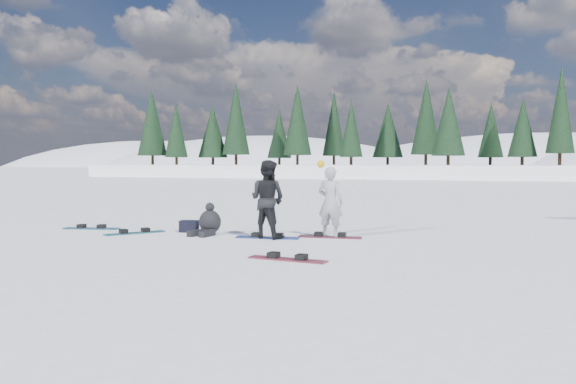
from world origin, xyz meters
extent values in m
plane|color=white|center=(0.00, 0.00, 0.00)|extent=(420.00, 420.00, 0.00)
cube|color=white|center=(0.00, 55.00, -1.00)|extent=(90.00, 14.00, 5.00)
ellipsoid|color=white|center=(-70.00, 170.00, -13.61)|extent=(143.00, 110.00, 49.50)
ellipsoid|color=white|center=(20.00, 200.00, -14.63)|extent=(182.00, 140.00, 53.20)
ellipsoid|color=white|center=(-140.00, 210.00, -14.30)|extent=(169.00, 130.00, 52.00)
cone|color=black|center=(-38.00, 55.00, 5.25)|extent=(3.20, 3.20, 7.50)
cone|color=black|center=(-34.20, 55.00, 5.25)|extent=(3.20, 3.20, 7.50)
cone|color=black|center=(-30.40, 55.00, 5.25)|extent=(3.20, 3.20, 7.50)
cone|color=black|center=(-26.60, 55.00, 5.25)|extent=(3.20, 3.20, 7.50)
cone|color=black|center=(-22.80, 55.00, 5.25)|extent=(3.20, 3.20, 7.50)
cone|color=black|center=(-19.00, 55.00, 5.25)|extent=(3.20, 3.20, 7.50)
cone|color=black|center=(-15.20, 55.00, 5.25)|extent=(3.20, 3.20, 7.50)
cone|color=black|center=(-11.40, 55.00, 5.25)|extent=(3.20, 3.20, 7.50)
cone|color=black|center=(-7.60, 55.00, 5.25)|extent=(3.20, 3.20, 7.50)
cone|color=black|center=(-3.80, 55.00, 5.25)|extent=(3.20, 3.20, 7.50)
cone|color=black|center=(0.00, 55.00, 5.25)|extent=(3.20, 3.20, 7.50)
cone|color=black|center=(3.80, 55.00, 5.25)|extent=(3.20, 3.20, 7.50)
cone|color=black|center=(7.60, 55.00, 5.25)|extent=(3.20, 3.20, 7.50)
cone|color=black|center=(11.40, 55.00, 5.25)|extent=(3.20, 3.20, 7.50)
imported|color=#98979C|center=(-0.10, 0.74, 0.84)|extent=(0.66, 0.47, 1.69)
sphere|color=#E2A50B|center=(-0.30, 0.62, 1.75)|extent=(0.18, 0.18, 0.18)
imported|color=black|center=(-1.47, 0.16, 0.92)|extent=(1.02, 0.86, 1.84)
ellipsoid|color=black|center=(-3.09, 0.40, 0.31)|extent=(0.66, 0.60, 0.59)
sphere|color=black|center=(-3.09, 0.40, 0.68)|extent=(0.23, 0.23, 0.23)
cube|color=black|center=(-2.95, -0.03, 0.08)|extent=(0.20, 0.53, 0.15)
cube|color=black|center=(-3.23, -0.03, 0.08)|extent=(0.33, 0.54, 0.15)
cube|color=black|center=(-3.79, 0.60, 0.15)|extent=(0.50, 0.38, 0.30)
cube|color=maroon|center=(-0.10, 0.74, 0.01)|extent=(1.52, 0.42, 0.03)
cube|color=#1C369B|center=(-1.47, 0.16, 0.01)|extent=(1.52, 0.47, 0.03)
cube|color=maroon|center=(-0.04, -2.49, 0.01)|extent=(1.52, 0.43, 0.03)
cube|color=#17687F|center=(-4.93, -0.14, 0.01)|extent=(1.14, 1.36, 0.03)
cube|color=#155977|center=(-6.59, 0.32, 0.01)|extent=(1.52, 0.61, 0.03)
camera|label=1|loc=(3.31, -12.06, 1.78)|focal=35.00mm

